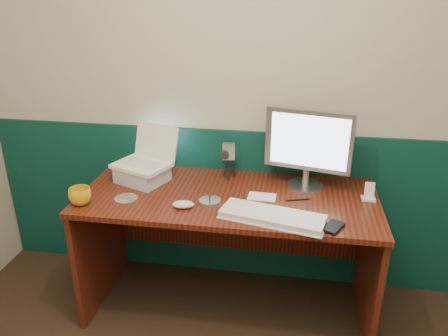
% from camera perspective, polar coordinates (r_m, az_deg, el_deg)
% --- Properties ---
extents(back_wall, '(3.50, 0.04, 2.50)m').
position_cam_1_polar(back_wall, '(2.54, 5.60, 10.14)').
color(back_wall, '#BDB5A0').
rests_on(back_wall, ground).
extents(wainscot, '(3.48, 0.02, 1.00)m').
position_cam_1_polar(wainscot, '(2.79, 5.00, -5.14)').
color(wainscot, '#07342E').
rests_on(wainscot, ground).
extents(desk, '(1.60, 0.70, 0.75)m').
position_cam_1_polar(desk, '(2.56, 0.55, -11.07)').
color(desk, '#38150A').
rests_on(desk, ground).
extents(laptop_riser, '(0.32, 0.30, 0.09)m').
position_cam_1_polar(laptop_riser, '(2.56, -10.61, -0.79)').
color(laptop_riser, silver).
rests_on(laptop_riser, desk).
extents(laptop, '(0.36, 0.32, 0.25)m').
position_cam_1_polar(laptop, '(2.50, -10.89, 2.75)').
color(laptop, white).
rests_on(laptop, laptop_riser).
extents(monitor, '(0.49, 0.24, 0.47)m').
position_cam_1_polar(monitor, '(2.41, 10.93, 2.58)').
color(monitor, '#ACABB0').
rests_on(monitor, desk).
extents(keyboard, '(0.53, 0.28, 0.03)m').
position_cam_1_polar(keyboard, '(2.14, 6.32, -6.38)').
color(keyboard, white).
rests_on(keyboard, desk).
extents(mouse_right, '(0.11, 0.08, 0.03)m').
position_cam_1_polar(mouse_right, '(2.16, 11.62, -6.34)').
color(mouse_right, white).
rests_on(mouse_right, desk).
extents(mouse_left, '(0.12, 0.08, 0.04)m').
position_cam_1_polar(mouse_left, '(2.24, -5.36, -4.76)').
color(mouse_left, silver).
rests_on(mouse_left, desk).
extents(mug, '(0.14, 0.14, 0.09)m').
position_cam_1_polar(mug, '(2.37, -18.29, -3.52)').
color(mug, gold).
rests_on(mug, desk).
extents(camcorder, '(0.10, 0.13, 0.18)m').
position_cam_1_polar(camcorder, '(2.54, 0.60, 0.60)').
color(camcorder, '#B1B1B6').
rests_on(camcorder, desk).
extents(cd_spindle, '(0.11, 0.11, 0.02)m').
position_cam_1_polar(cd_spindle, '(2.27, -1.85, -4.44)').
color(cd_spindle, silver).
rests_on(cd_spindle, desk).
extents(cd_loose_a, '(0.12, 0.12, 0.00)m').
position_cam_1_polar(cd_loose_a, '(2.39, -12.66, -3.85)').
color(cd_loose_a, silver).
rests_on(cd_loose_a, desk).
extents(pen, '(0.12, 0.05, 0.01)m').
position_cam_1_polar(pen, '(2.34, 9.61, -4.12)').
color(pen, black).
rests_on(pen, desk).
extents(papers, '(0.15, 0.10, 0.00)m').
position_cam_1_polar(papers, '(2.35, 4.97, -3.76)').
color(papers, white).
rests_on(papers, desk).
extents(dock, '(0.07, 0.05, 0.01)m').
position_cam_1_polar(dock, '(2.44, 18.32, -3.82)').
color(dock, white).
rests_on(dock, desk).
extents(music_player, '(0.05, 0.02, 0.09)m').
position_cam_1_polar(music_player, '(2.42, 18.46, -2.76)').
color(music_player, white).
rests_on(music_player, dock).
extents(pda, '(0.12, 0.14, 0.01)m').
position_cam_1_polar(pda, '(2.12, 14.05, -7.48)').
color(pda, black).
rests_on(pda, desk).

